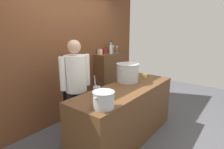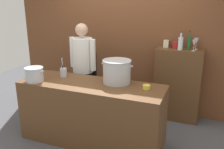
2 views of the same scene
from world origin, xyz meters
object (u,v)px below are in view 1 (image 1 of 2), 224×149
at_px(butter_jar, 145,76).
at_px(wine_bottle_clear, 111,49).
at_px(wine_glass_wide, 113,47).
at_px(stockpot_large, 128,73).
at_px(spice_tin_cream, 100,52).
at_px(wine_glass_short, 117,48).
at_px(chef, 76,83).
at_px(wine_bottle_green, 112,48).
at_px(spice_tin_red, 104,52).
at_px(utensil_crock, 97,91).
at_px(stockpot_small, 104,100).

bearing_deg(butter_jar, wine_bottle_clear, 75.35).
bearing_deg(wine_glass_wide, wine_bottle_clear, -154.76).
relative_size(stockpot_large, spice_tin_cream, 3.79).
distance_m(wine_glass_short, spice_tin_cream, 0.49).
bearing_deg(butter_jar, chef, 155.05).
relative_size(wine_bottle_green, spice_tin_red, 2.81).
distance_m(stockpot_large, utensil_crock, 0.86).
bearing_deg(wine_bottle_clear, spice_tin_red, 126.40).
bearing_deg(chef, stockpot_large, 160.63).
height_order(stockpot_large, wine_bottle_green, wine_bottle_green).
relative_size(wine_glass_wide, spice_tin_cream, 1.54).
relative_size(utensil_crock, wine_glass_wide, 1.53).
height_order(chef, spice_tin_cream, chef).
xyz_separation_m(chef, wine_glass_wide, (1.76, 0.58, 0.42)).
relative_size(stockpot_small, wine_glass_wide, 1.73).
relative_size(wine_bottle_green, wine_glass_short, 1.72).
bearing_deg(stockpot_small, utensil_crock, 53.34).
bearing_deg(utensil_crock, stockpot_small, -126.66).
relative_size(utensil_crock, butter_jar, 2.90).
distance_m(stockpot_small, wine_glass_wide, 2.56).
distance_m(wine_bottle_green, wine_glass_short, 0.13).
relative_size(wine_glass_short, spice_tin_red, 1.64).
relative_size(utensil_crock, wine_glass_short, 1.64).
distance_m(butter_jar, wine_glass_short, 1.23).
relative_size(stockpot_large, utensil_crock, 1.61).
bearing_deg(spice_tin_cream, stockpot_small, -137.42).
height_order(wine_bottle_green, wine_glass_wide, wine_bottle_green).
xyz_separation_m(stockpot_small, utensil_crock, (0.26, 0.35, -0.03)).
relative_size(chef, wine_glass_wide, 8.81).
distance_m(stockpot_large, wine_bottle_green, 1.37).
bearing_deg(stockpot_small, spice_tin_cream, 42.58).
bearing_deg(chef, wine_bottle_clear, -151.10).
distance_m(butter_jar, spice_tin_cream, 1.25).
distance_m(chef, spice_tin_red, 1.59).
height_order(utensil_crock, spice_tin_red, spice_tin_red).
height_order(chef, wine_bottle_green, chef).
height_order(stockpot_large, spice_tin_red, spice_tin_red).
bearing_deg(wine_glass_short, utensil_crock, -151.58).
bearing_deg(spice_tin_red, butter_jar, -98.76).
relative_size(stockpot_small, utensil_crock, 1.13).
bearing_deg(spice_tin_red, stockpot_large, -120.65).
relative_size(stockpot_small, spice_tin_cream, 2.66).
height_order(butter_jar, wine_bottle_clear, wine_bottle_clear).
bearing_deg(spice_tin_cream, utensil_crock, -140.07).
relative_size(chef, wine_glass_short, 9.44).
bearing_deg(wine_glass_short, stockpot_large, -135.29).
distance_m(utensil_crock, wine_bottle_clear, 1.91).
bearing_deg(wine_glass_wide, wine_glass_short, -99.79).
distance_m(butter_jar, wine_bottle_green, 1.28).
bearing_deg(wine_bottle_green, stockpot_large, -129.75).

